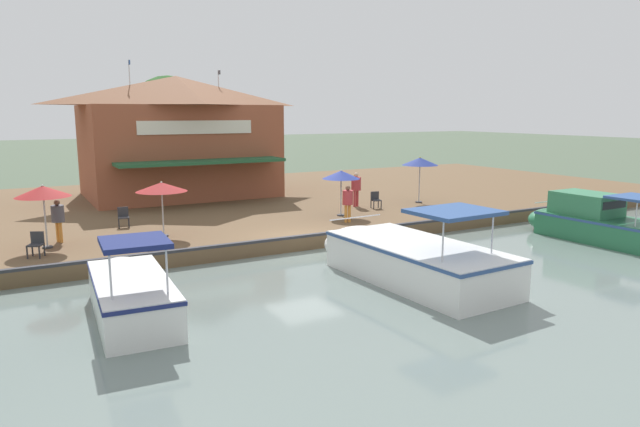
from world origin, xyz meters
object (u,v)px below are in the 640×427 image
object	(u,v)px
patio_umbrella_mid_patio_left	(43,191)
cafe_chair_under_first_umbrella	(36,243)
patio_umbrella_mid_patio_right	(420,162)
cafe_chair_mid_patio	(123,216)
patio_umbrella_near_quay_edge	(162,187)
patio_umbrella_back_row	(341,175)
person_near_entrance	(348,199)
cafe_chair_facing_river	(376,199)
motorboat_far_downstream	(403,256)
motorboat_mid_row	(130,290)
person_mid_patio	(58,216)
motorboat_nearest_quay	(591,222)
waterfront_restaurant	(178,136)
person_at_quay_edge	(356,185)
tree_upstream_bank	(167,119)

from	to	relation	value
patio_umbrella_mid_patio_left	cafe_chair_under_first_umbrella	xyz separation A→B (m)	(1.24, -0.40, -1.58)
patio_umbrella_mid_patio_right	cafe_chair_mid_patio	bearing A→B (deg)	-93.06
patio_umbrella_near_quay_edge	cafe_chair_mid_patio	distance (m)	3.24
patio_umbrella_back_row	person_near_entrance	distance (m)	1.88
cafe_chair_facing_river	motorboat_far_downstream	size ratio (longest dim) A/B	0.11
cafe_chair_facing_river	cafe_chair_mid_patio	bearing A→B (deg)	-95.75
cafe_chair_facing_river	motorboat_mid_row	size ratio (longest dim) A/B	0.15
cafe_chair_mid_patio	person_mid_patio	distance (m)	3.28
motorboat_mid_row	motorboat_nearest_quay	bearing A→B (deg)	89.49
cafe_chair_facing_river	motorboat_mid_row	bearing A→B (deg)	-58.98
waterfront_restaurant	person_at_quay_edge	distance (m)	11.21
waterfront_restaurant	cafe_chair_mid_patio	xyz separation A→B (m)	(8.32, -4.76, -3.02)
patio_umbrella_back_row	cafe_chair_under_first_umbrella	distance (m)	13.23
person_mid_patio	motorboat_far_downstream	xyz separation A→B (m)	(8.48, 9.63, -0.84)
person_near_entrance	motorboat_mid_row	bearing A→B (deg)	-61.24
person_near_entrance	person_mid_patio	bearing A→B (deg)	-99.16
tree_upstream_bank	cafe_chair_under_first_umbrella	bearing A→B (deg)	-28.59
waterfront_restaurant	cafe_chair_under_first_umbrella	world-z (taller)	waterfront_restaurant
waterfront_restaurant	tree_upstream_bank	size ratio (longest dim) A/B	1.50
patio_umbrella_back_row	motorboat_far_downstream	bearing A→B (deg)	-17.25
patio_umbrella_back_row	cafe_chair_facing_river	size ratio (longest dim) A/B	2.57
patio_umbrella_mid_patio_left	person_mid_patio	bearing A→B (deg)	148.38
motorboat_mid_row	person_at_quay_edge	bearing A→B (deg)	124.99
patio_umbrella_mid_patio_left	cafe_chair_facing_river	distance (m)	15.42
tree_upstream_bank	person_near_entrance	bearing A→B (deg)	13.54
cafe_chair_under_first_umbrella	motorboat_nearest_quay	xyz separation A→B (m)	(5.80, 21.00, -0.25)
patio_umbrella_mid_patio_right	motorboat_nearest_quay	distance (m)	9.32
cafe_chair_facing_river	motorboat_nearest_quay	distance (m)	9.97
cafe_chair_under_first_umbrella	cafe_chair_facing_river	bearing A→B (deg)	99.51
patio_umbrella_mid_patio_right	tree_upstream_bank	world-z (taller)	tree_upstream_bank
patio_umbrella_mid_patio_left	person_near_entrance	world-z (taller)	patio_umbrella_mid_patio_left
patio_umbrella_mid_patio_right	motorboat_mid_row	xyz separation A→B (m)	(8.66, -16.85, -2.14)
patio_umbrella_near_quay_edge	patio_umbrella_back_row	bearing A→B (deg)	93.56
person_mid_patio	motorboat_nearest_quay	bearing A→B (deg)	68.80
patio_umbrella_back_row	motorboat_far_downstream	xyz separation A→B (m)	(8.15, -2.53, -1.77)
patio_umbrella_mid_patio_right	person_mid_patio	distance (m)	17.99
person_near_entrance	motorboat_nearest_quay	world-z (taller)	person_near_entrance
cafe_chair_facing_river	person_at_quay_edge	world-z (taller)	person_at_quay_edge
cafe_chair_under_first_umbrella	motorboat_nearest_quay	world-z (taller)	motorboat_nearest_quay
person_at_quay_edge	cafe_chair_mid_patio	bearing A→B (deg)	-91.37
patio_umbrella_mid_patio_right	motorboat_mid_row	world-z (taller)	patio_umbrella_mid_patio_right
person_mid_patio	waterfront_restaurant	bearing A→B (deg)	143.86
motorboat_mid_row	patio_umbrella_mid_patio_left	bearing A→B (deg)	-167.28
cafe_chair_mid_patio	motorboat_nearest_quay	xyz separation A→B (m)	(9.65, 17.46, -0.25)
patio_umbrella_mid_patio_left	patio_umbrella_mid_patio_right	size ratio (longest dim) A/B	0.93
motorboat_nearest_quay	person_at_quay_edge	bearing A→B (deg)	-147.80
motorboat_nearest_quay	cafe_chair_facing_river	bearing A→B (deg)	-147.72
person_near_entrance	patio_umbrella_mid_patio_left	bearing A→B (deg)	-95.20
patio_umbrella_mid_patio_left	patio_umbrella_mid_patio_right	bearing A→B (deg)	95.57
waterfront_restaurant	person_at_quay_edge	world-z (taller)	waterfront_restaurant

